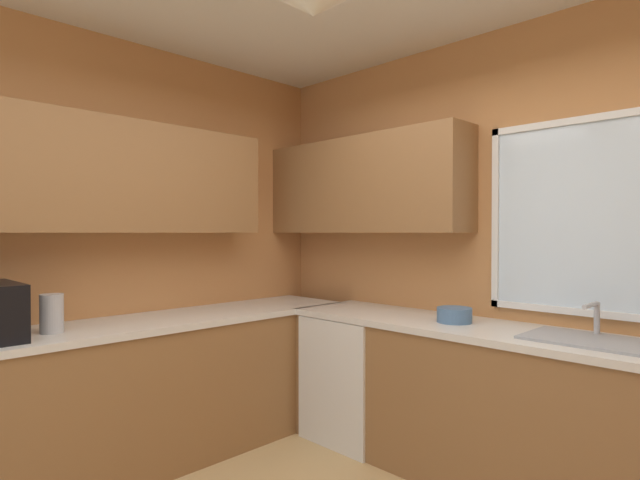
% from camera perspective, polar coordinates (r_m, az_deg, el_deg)
% --- Properties ---
extents(room_shell, '(4.06, 3.63, 2.79)m').
position_cam_1_polar(room_shell, '(2.48, 0.98, 9.27)').
color(room_shell, '#C6844C').
rests_on(room_shell, ground_plane).
extents(counter_run_left, '(0.65, 3.24, 0.90)m').
position_cam_1_polar(counter_run_left, '(3.40, -21.46, -16.26)').
color(counter_run_left, olive).
rests_on(counter_run_left, ground_plane).
extents(counter_run_back, '(3.15, 0.65, 0.90)m').
position_cam_1_polar(counter_run_back, '(3.12, 22.71, -17.88)').
color(counter_run_back, olive).
rests_on(counter_run_back, ground_plane).
extents(dishwasher, '(0.60, 0.60, 0.86)m').
position_cam_1_polar(dishwasher, '(3.71, 4.35, -15.13)').
color(dishwasher, white).
rests_on(dishwasher, ground_plane).
extents(kettle, '(0.12, 0.12, 0.21)m').
position_cam_1_polar(kettle, '(3.13, -28.12, -7.35)').
color(kettle, '#B7B7BC').
rests_on(kettle, counter_run_left).
extents(sink_assembly, '(0.57, 0.40, 0.19)m').
position_cam_1_polar(sink_assembly, '(2.91, 28.01, -9.84)').
color(sink_assembly, '#9EA0A5').
rests_on(sink_assembly, counter_run_back).
extents(bowl, '(0.21, 0.21, 0.09)m').
position_cam_1_polar(bowl, '(3.20, 14.99, -8.21)').
color(bowl, '#4C7099').
rests_on(bowl, counter_run_back).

